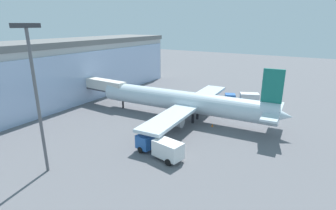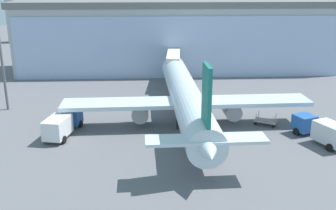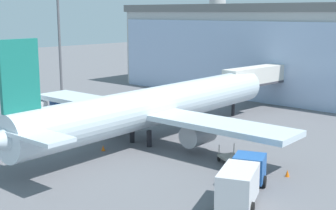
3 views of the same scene
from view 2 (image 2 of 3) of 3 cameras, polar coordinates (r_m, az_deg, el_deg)
ground at (r=47.33m, az=2.75°, el=-4.39°), size 240.00×240.00×0.00m
terminal_building at (r=80.49m, az=1.43°, el=9.98°), size 64.22×16.89×13.95m
jet_bridge at (r=70.20m, az=0.82°, el=6.66°), size 2.80×13.28×5.71m
airplane at (r=50.28m, az=2.60°, el=1.12°), size 31.26×37.82×10.82m
catering_truck at (r=48.42m, az=-15.07°, el=-2.63°), size 3.47×7.56×2.65m
fuel_truck at (r=48.11m, az=21.47°, el=-3.42°), size 4.98×7.56×2.65m
baggage_cart at (r=51.96m, az=14.01°, el=-2.28°), size 3.22×2.68×1.50m
safety_cone_nose at (r=45.70m, az=1.90°, el=-4.84°), size 0.36×0.36×0.55m
safety_cone_wingtip at (r=54.01m, az=18.88°, el=-2.21°), size 0.36×0.36×0.55m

